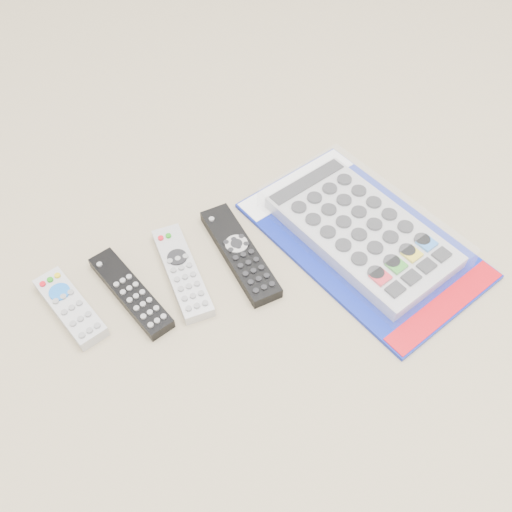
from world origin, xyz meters
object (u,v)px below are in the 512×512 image
remote_small_grey (70,307)px  remote_slim_black (131,293)px  remote_silver_dvd (182,272)px  remote_large_black (240,253)px  jumbo_remote_packaged (362,230)px

remote_small_grey → remote_slim_black: bearing=-23.0°
remote_silver_dvd → remote_slim_black: bearing=-174.4°
remote_slim_black → remote_large_black: (0.17, -0.01, 0.00)m
remote_slim_black → remote_small_grey: bearing=157.5°
remote_silver_dvd → jumbo_remote_packaged: (0.28, -0.07, 0.01)m
remote_small_grey → remote_slim_black: (0.09, -0.02, -0.00)m
remote_small_grey → jumbo_remote_packaged: size_ratio=0.36×
remote_slim_black → jumbo_remote_packaged: 0.37m
remote_slim_black → jumbo_remote_packaged: size_ratio=0.44×
remote_small_grey → jumbo_remote_packaged: jumbo_remote_packaged is taller
remote_silver_dvd → remote_large_black: bearing=0.4°
remote_slim_black → remote_large_black: 0.17m
remote_large_black → jumbo_remote_packaged: bearing=-15.7°
remote_small_grey → remote_slim_black: remote_small_grey is taller
remote_slim_black → remote_silver_dvd: bearing=-12.3°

